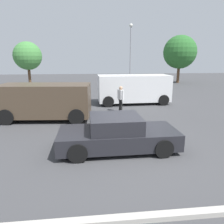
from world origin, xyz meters
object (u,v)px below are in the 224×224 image
Objects in this scene: suv_dark at (46,100)px; sedan_foreground at (117,134)px; dog at (126,116)px; light_post_near at (131,45)px; van_white at (134,88)px; pedestrian at (121,97)px.

sedan_foreground is at bearing 132.46° from suv_dark.
dog is 17.54m from light_post_near.
sedan_foreground is 3.61m from dog.
van_white is at bearing -141.75° from suv_dark.
sedan_foreground is 5.52m from pedestrian.
van_white reaches higher than pedestrian.
suv_dark is 17.93m from light_post_near.
light_post_near is at bearing 77.02° from sedan_foreground.
van_white is (1.33, 4.51, 0.85)m from dog.
pedestrian is (0.93, 5.43, 0.38)m from sedan_foreground.
light_post_near is at bearing -111.06° from suv_dark.
pedestrian is (-0.00, 1.95, 0.68)m from dog.
sedan_foreground is 0.57× the size of light_post_near.
light_post_near is (3.40, 16.57, 4.65)m from dog.
light_post_near reaches higher than suv_dark.
sedan_foreground is 7.15× the size of dog.
light_post_near is (2.07, 12.07, 3.81)m from van_white.
pedestrian is (4.25, 1.13, -0.09)m from suv_dark.
suv_dark is at bearing -115.91° from light_post_near.
suv_dark is at bearing -148.19° from van_white.
van_white is at bearing 73.40° from sedan_foreground.
dog is 0.08× the size of light_post_near.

